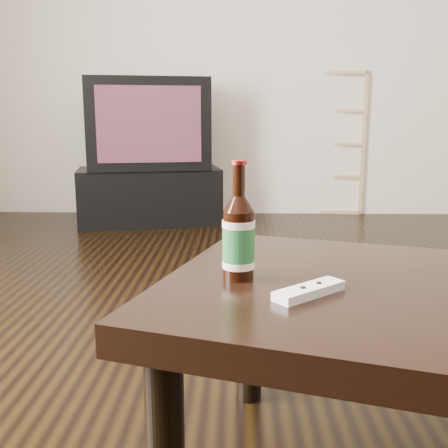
{
  "coord_description": "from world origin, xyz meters",
  "views": [
    {
      "loc": [
        -0.35,
        -1.33,
        0.79
      ],
      "look_at": [
        -0.38,
        -0.28,
        0.58
      ],
      "focal_mm": 42.0,
      "sensor_mm": 36.0,
      "label": 1
    }
  ],
  "objects_px": {
    "tv": "(148,124)",
    "beer_bottle": "(239,238)",
    "tv_stand": "(150,196)",
    "remote": "(309,291)",
    "bookshelf": "(325,140)"
  },
  "relations": [
    {
      "from": "tv",
      "to": "beer_bottle",
      "type": "bearing_deg",
      "value": -88.68
    },
    {
      "from": "tv_stand",
      "to": "beer_bottle",
      "type": "distance_m",
      "value": 2.97
    },
    {
      "from": "beer_bottle",
      "to": "remote",
      "type": "xyz_separation_m",
      "value": [
        0.13,
        -0.1,
        -0.08
      ]
    },
    {
      "from": "beer_bottle",
      "to": "tv",
      "type": "bearing_deg",
      "value": 103.17
    },
    {
      "from": "bookshelf",
      "to": "remote",
      "type": "height_order",
      "value": "bookshelf"
    },
    {
      "from": "beer_bottle",
      "to": "remote",
      "type": "height_order",
      "value": "beer_bottle"
    },
    {
      "from": "tv_stand",
      "to": "beer_bottle",
      "type": "height_order",
      "value": "beer_bottle"
    },
    {
      "from": "tv",
      "to": "beer_bottle",
      "type": "distance_m",
      "value": 2.95
    },
    {
      "from": "tv",
      "to": "bookshelf",
      "type": "xyz_separation_m",
      "value": [
        1.4,
        0.58,
        -0.14
      ]
    },
    {
      "from": "tv_stand",
      "to": "bookshelf",
      "type": "distance_m",
      "value": 1.57
    },
    {
      "from": "tv",
      "to": "tv_stand",
      "type": "bearing_deg",
      "value": 90.0
    },
    {
      "from": "tv",
      "to": "beer_bottle",
      "type": "xyz_separation_m",
      "value": [
        0.67,
        -2.87,
        -0.19
      ]
    },
    {
      "from": "tv_stand",
      "to": "remote",
      "type": "bearing_deg",
      "value": -86.67
    },
    {
      "from": "tv_stand",
      "to": "bookshelf",
      "type": "height_order",
      "value": "bookshelf"
    },
    {
      "from": "remote",
      "to": "beer_bottle",
      "type": "bearing_deg",
      "value": -167.43
    }
  ]
}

